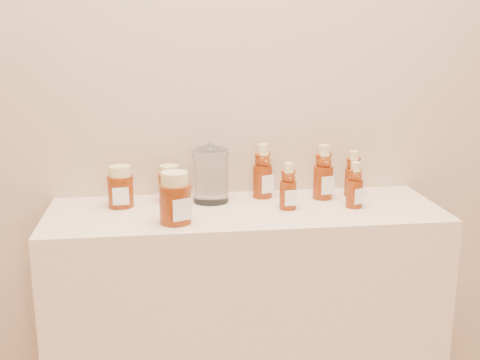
{
  "coord_description": "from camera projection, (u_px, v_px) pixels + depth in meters",
  "views": [
    {
      "loc": [
        -0.25,
        -0.19,
        1.44
      ],
      "look_at": [
        -0.02,
        1.52,
        1.0
      ],
      "focal_mm": 45.0,
      "sensor_mm": 36.0,
      "label": 1
    }
  ],
  "objects": [
    {
      "name": "honey_jar_front",
      "position": [
        175.0,
        198.0,
        1.69
      ],
      "size": [
        0.12,
        0.12,
        0.15
      ],
      "primitive_type": null,
      "rotation": [
        0.0,
        0.0,
        0.4
      ],
      "color": "#651F07",
      "rests_on": "display_table"
    },
    {
      "name": "display_table",
      "position": [
        245.0,
        342.0,
        1.94
      ],
      "size": [
        1.2,
        0.4,
        0.9
      ],
      "primitive_type": "cube",
      "color": "beige",
      "rests_on": "ground"
    },
    {
      "name": "honey_jar_left",
      "position": [
        120.0,
        186.0,
        1.84
      ],
      "size": [
        0.09,
        0.09,
        0.13
      ],
      "primitive_type": null,
      "rotation": [
        0.0,
        0.0,
        0.06
      ],
      "color": "#651F07",
      "rests_on": "display_table"
    },
    {
      "name": "bear_bottle_back_mid",
      "position": [
        323.0,
        168.0,
        1.92
      ],
      "size": [
        0.08,
        0.08,
        0.2
      ],
      "primitive_type": null,
      "rotation": [
        0.0,
        0.0,
        0.25
      ],
      "color": "#651F07",
      "rests_on": "display_table"
    },
    {
      "name": "bear_bottle_back_left",
      "position": [
        263.0,
        167.0,
        1.94
      ],
      "size": [
        0.09,
        0.09,
        0.2
      ],
      "primitive_type": null,
      "rotation": [
        0.0,
        0.0,
        0.4
      ],
      "color": "#651F07",
      "rests_on": "display_table"
    },
    {
      "name": "glass_canister",
      "position": [
        211.0,
        173.0,
        1.89
      ],
      "size": [
        0.14,
        0.14,
        0.18
      ],
      "primitive_type": null,
      "rotation": [
        0.0,
        0.0,
        0.19
      ],
      "color": "white",
      "rests_on": "display_table"
    },
    {
      "name": "bear_bottle_front_left",
      "position": [
        288.0,
        183.0,
        1.82
      ],
      "size": [
        0.06,
        0.06,
        0.16
      ],
      "primitive_type": null,
      "rotation": [
        0.0,
        0.0,
        0.12
      ],
      "color": "#651F07",
      "rests_on": "display_table"
    },
    {
      "name": "bear_bottle_front_right",
      "position": [
        355.0,
        182.0,
        1.83
      ],
      "size": [
        0.07,
        0.07,
        0.16
      ],
      "primitive_type": null,
      "rotation": [
        0.0,
        0.0,
        0.34
      ],
      "color": "#651F07",
      "rests_on": "display_table"
    },
    {
      "name": "honey_jar_back",
      "position": [
        170.0,
        183.0,
        1.9
      ],
      "size": [
        0.1,
        0.1,
        0.12
      ],
      "primitive_type": null,
      "rotation": [
        0.0,
        0.0,
        -0.42
      ],
      "color": "#651F07",
      "rests_on": "display_table"
    },
    {
      "name": "bear_bottle_back_right",
      "position": [
        353.0,
        170.0,
        1.96
      ],
      "size": [
        0.06,
        0.06,
        0.17
      ],
      "primitive_type": null,
      "rotation": [
        0.0,
        0.0,
        0.0
      ],
      "color": "#651F07",
      "rests_on": "display_table"
    },
    {
      "name": "wall_back",
      "position": [
        237.0,
        56.0,
        1.91
      ],
      "size": [
        3.5,
        0.02,
        2.7
      ],
      "primitive_type": "cube",
      "color": "tan",
      "rests_on": "ground"
    }
  ]
}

